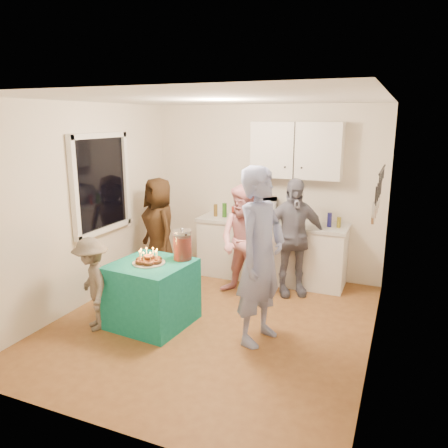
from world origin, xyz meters
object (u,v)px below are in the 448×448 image
at_px(woman_back_center, 245,242).
at_px(child_near_left, 92,284).
at_px(party_table, 152,294).
at_px(man_birthday, 260,257).
at_px(microwave, 257,209).
at_px(punch_jar, 182,246).
at_px(counter, 271,252).
at_px(woman_back_right, 292,237).
at_px(woman_back_left, 159,230).

xyz_separation_m(woman_back_center, child_near_left, (-1.28, -1.58, -0.23)).
xyz_separation_m(party_table, woman_back_center, (0.72, 1.22, 0.39)).
height_order(party_table, man_birthday, man_birthday).
xyz_separation_m(microwave, party_table, (-0.63, -1.98, -0.69)).
bearing_deg(punch_jar, microwave, 78.47).
xyz_separation_m(counter, woman_back_right, (0.43, -0.44, 0.39)).
height_order(man_birthday, woman_back_right, man_birthday).
relative_size(punch_jar, woman_back_left, 0.22).
distance_m(punch_jar, child_near_left, 1.12).
xyz_separation_m(counter, man_birthday, (0.43, -1.85, 0.54)).
distance_m(microwave, woman_back_right, 0.84).
bearing_deg(child_near_left, man_birthday, 55.47).
bearing_deg(woman_back_right, counter, 104.08).
distance_m(woman_back_left, woman_back_right, 1.98).
distance_m(microwave, party_table, 2.19).
distance_m(woman_back_center, woman_back_right, 0.65).
xyz_separation_m(woman_back_right, child_near_left, (-1.85, -1.90, -0.27)).
bearing_deg(counter, man_birthday, -76.85).
bearing_deg(punch_jar, woman_back_right, 51.49).
xyz_separation_m(man_birthday, woman_back_right, (-0.01, 1.41, -0.15)).
bearing_deg(woman_back_center, counter, 87.99).
distance_m(counter, woman_back_center, 0.84).
distance_m(counter, man_birthday, 1.98).
bearing_deg(woman_back_center, woman_back_right, 37.71).
bearing_deg(woman_back_left, man_birthday, 4.45).
xyz_separation_m(microwave, woman_back_right, (0.66, -0.44, -0.26)).
xyz_separation_m(man_birthday, child_near_left, (-1.86, -0.49, -0.42)).
bearing_deg(woman_back_center, woman_back_left, -175.55).
relative_size(woman_back_center, woman_back_right, 0.95).
height_order(man_birthday, child_near_left, man_birthday).
bearing_deg(man_birthday, woman_back_right, 14.41).
height_order(woman_back_left, child_near_left, woman_back_left).
bearing_deg(woman_back_center, microwave, 105.53).
xyz_separation_m(counter, punch_jar, (-0.58, -1.71, 0.50)).
xyz_separation_m(punch_jar, woman_back_left, (-0.96, 1.06, -0.15)).
distance_m(punch_jar, man_birthday, 1.03).
distance_m(party_table, punch_jar, 0.67).
bearing_deg(child_near_left, microwave, 103.80).
distance_m(punch_jar, woman_back_left, 1.43).
distance_m(woman_back_right, child_near_left, 2.67).
height_order(party_table, woman_back_left, woman_back_left).
relative_size(counter, punch_jar, 6.47).
xyz_separation_m(microwave, man_birthday, (0.67, -1.85, -0.11)).
bearing_deg(microwave, punch_jar, -114.90).
relative_size(counter, woman_back_center, 1.42).
relative_size(party_table, woman_back_center, 0.55).
bearing_deg(woman_back_right, microwave, 116.29).
relative_size(counter, man_birthday, 1.14).
xyz_separation_m(party_table, man_birthday, (1.30, 0.12, 0.59)).
relative_size(woman_back_left, woman_back_right, 0.96).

